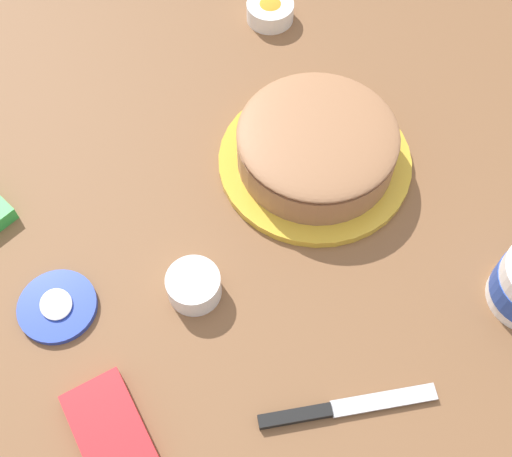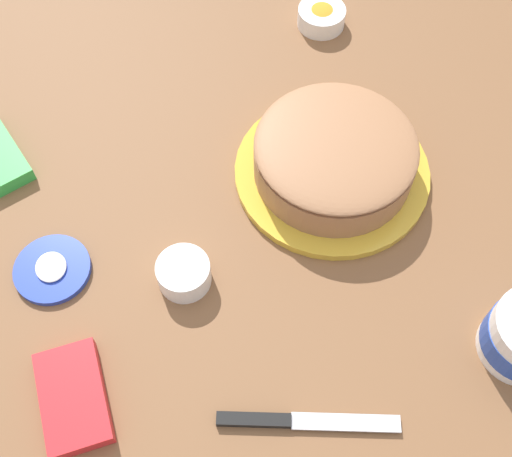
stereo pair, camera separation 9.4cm
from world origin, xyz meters
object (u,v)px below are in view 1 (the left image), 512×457
object	(u,v)px
frosting_tub_lid	(57,306)
spreading_knife	(332,410)
sprinkle_bowl_orange	(270,10)
frosted_cake	(316,148)
candy_box_lower	(110,431)
sprinkle_bowl_rainbow	(194,285)

from	to	relation	value
frosting_tub_lid	spreading_knife	bearing A→B (deg)	37.66
frosting_tub_lid	sprinkle_bowl_orange	xyz separation A→B (m)	(-0.33, 0.56, 0.01)
frosted_cake	sprinkle_bowl_orange	distance (m)	0.34
frosted_cake	spreading_knife	size ratio (longest dim) A/B	1.35
sprinkle_bowl_orange	candy_box_lower	bearing A→B (deg)	-47.01
sprinkle_bowl_orange	sprinkle_bowl_rainbow	distance (m)	0.56
sprinkle_bowl_orange	frosting_tub_lid	bearing A→B (deg)	-59.20
frosted_cake	sprinkle_bowl_rainbow	xyz separation A→B (m)	(0.10, -0.27, -0.02)
frosted_cake	candy_box_lower	xyz separation A→B (m)	(0.22, -0.46, -0.03)
frosted_cake	frosting_tub_lid	distance (m)	0.45
sprinkle_bowl_rainbow	candy_box_lower	size ratio (longest dim) A/B	0.55
spreading_knife	sprinkle_bowl_rainbow	xyz separation A→B (m)	(-0.24, -0.07, 0.02)
frosting_tub_lid	spreading_knife	distance (m)	0.40
frosting_tub_lid	sprinkle_bowl_orange	world-z (taller)	sprinkle_bowl_orange
sprinkle_bowl_orange	sprinkle_bowl_rainbow	xyz separation A→B (m)	(0.41, -0.38, 0.00)
spreading_knife	sprinkle_bowl_orange	distance (m)	0.73
frosted_cake	spreading_knife	distance (m)	0.39
candy_box_lower	spreading_knife	bearing A→B (deg)	66.47
frosted_cake	candy_box_lower	distance (m)	0.51
frosted_cake	sprinkle_bowl_orange	xyz separation A→B (m)	(-0.32, 0.11, -0.02)
candy_box_lower	frosting_tub_lid	bearing A→B (deg)	179.34
spreading_knife	sprinkle_bowl_orange	bearing A→B (deg)	154.31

